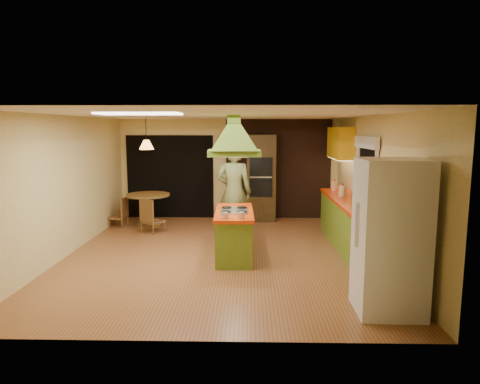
{
  "coord_description": "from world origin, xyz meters",
  "views": [
    {
      "loc": [
        0.53,
        -7.55,
        2.27
      ],
      "look_at": [
        0.36,
        -0.03,
        1.15
      ],
      "focal_mm": 32.0,
      "sensor_mm": 36.0,
      "label": 1
    }
  ],
  "objects_px": {
    "man": "(234,192)",
    "dining_table": "(148,203)",
    "refrigerator": "(390,237)",
    "canister_large": "(335,186)",
    "kitchen_island": "(234,233)",
    "wall_oven": "(261,178)"
  },
  "relations": [
    {
      "from": "man",
      "to": "dining_table",
      "type": "height_order",
      "value": "man"
    },
    {
      "from": "refrigerator",
      "to": "dining_table",
      "type": "height_order",
      "value": "refrigerator"
    },
    {
      "from": "man",
      "to": "dining_table",
      "type": "xyz_separation_m",
      "value": [
        -2.06,
        1.23,
        -0.46
      ]
    },
    {
      "from": "dining_table",
      "to": "canister_large",
      "type": "relative_size",
      "value": 4.94
    },
    {
      "from": "man",
      "to": "refrigerator",
      "type": "distance_m",
      "value": 4.03
    },
    {
      "from": "refrigerator",
      "to": "dining_table",
      "type": "relative_size",
      "value": 1.9
    },
    {
      "from": "kitchen_island",
      "to": "wall_oven",
      "type": "distance_m",
      "value": 3.19
    },
    {
      "from": "kitchen_island",
      "to": "canister_large",
      "type": "xyz_separation_m",
      "value": [
        2.14,
        1.94,
        0.6
      ]
    },
    {
      "from": "kitchen_island",
      "to": "canister_large",
      "type": "distance_m",
      "value": 2.96
    },
    {
      "from": "refrigerator",
      "to": "canister_large",
      "type": "distance_m",
      "value": 4.24
    },
    {
      "from": "refrigerator",
      "to": "canister_large",
      "type": "height_order",
      "value": "refrigerator"
    },
    {
      "from": "man",
      "to": "dining_table",
      "type": "distance_m",
      "value": 2.44
    },
    {
      "from": "kitchen_island",
      "to": "dining_table",
      "type": "distance_m",
      "value": 3.19
    },
    {
      "from": "kitchen_island",
      "to": "refrigerator",
      "type": "height_order",
      "value": "refrigerator"
    },
    {
      "from": "wall_oven",
      "to": "dining_table",
      "type": "relative_size",
      "value": 2.11
    },
    {
      "from": "kitchen_island",
      "to": "dining_table",
      "type": "xyz_separation_m",
      "value": [
        -2.11,
        2.4,
        0.11
      ]
    },
    {
      "from": "wall_oven",
      "to": "dining_table",
      "type": "distance_m",
      "value": 2.78
    },
    {
      "from": "wall_oven",
      "to": "refrigerator",
      "type": "bearing_deg",
      "value": -77.83
    },
    {
      "from": "canister_large",
      "to": "dining_table",
      "type": "bearing_deg",
      "value": 173.93
    },
    {
      "from": "dining_table",
      "to": "refrigerator",
      "type": "bearing_deg",
      "value": -48.85
    },
    {
      "from": "kitchen_island",
      "to": "refrigerator",
      "type": "distance_m",
      "value": 3.09
    },
    {
      "from": "kitchen_island",
      "to": "dining_table",
      "type": "height_order",
      "value": "kitchen_island"
    }
  ]
}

